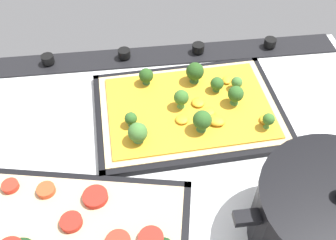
# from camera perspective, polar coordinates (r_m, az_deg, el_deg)

# --- Properties ---
(ground_plane) EXTENTS (0.86, 0.63, 0.03)m
(ground_plane) POSITION_cam_1_polar(r_m,az_deg,el_deg) (0.73, 1.46, -5.16)
(ground_plane) COLOR silver
(stove_control_panel) EXTENTS (0.83, 0.07, 0.03)m
(stove_control_panel) POSITION_cam_1_polar(r_m,az_deg,el_deg) (0.91, -0.96, 9.68)
(stove_control_panel) COLOR black
(stove_control_panel) RESTS_ON ground_plane
(baking_tray_front) EXTENTS (0.38, 0.28, 0.01)m
(baking_tray_front) POSITION_cam_1_polar(r_m,az_deg,el_deg) (0.78, 3.09, 1.25)
(baking_tray_front) COLOR black
(baking_tray_front) RESTS_ON ground_plane
(broccoli_pizza) EXTENTS (0.36, 0.26, 0.06)m
(broccoli_pizza) POSITION_cam_1_polar(r_m,az_deg,el_deg) (0.77, 3.24, 1.97)
(broccoli_pizza) COLOR #D3B77F
(broccoli_pizza) RESTS_ON baking_tray_front
(baking_tray_back) EXTENTS (0.39, 0.29, 0.01)m
(baking_tray_back) POSITION_cam_1_polar(r_m,az_deg,el_deg) (0.64, -13.54, -16.86)
(baking_tray_back) COLOR black
(baking_tray_back) RESTS_ON ground_plane
(veggie_pizza_back) EXTENTS (0.36, 0.27, 0.02)m
(veggie_pizza_back) POSITION_cam_1_polar(r_m,az_deg,el_deg) (0.63, -13.43, -16.58)
(veggie_pizza_back) COLOR tan
(veggie_pizza_back) RESTS_ON baking_tray_back
(cooking_pot) EXTENTS (0.29, 0.22, 0.14)m
(cooking_pot) POSITION_cam_1_polar(r_m,az_deg,el_deg) (0.62, 22.70, -13.31)
(cooking_pot) COLOR black
(cooking_pot) RESTS_ON ground_plane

